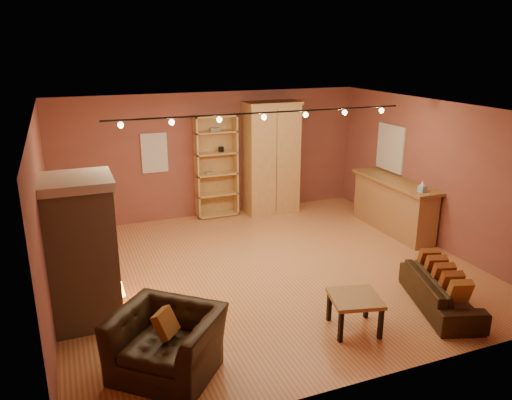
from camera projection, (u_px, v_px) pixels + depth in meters
name	position (u px, v px, depth m)	size (l,w,h in m)	color
floor	(268.00, 269.00, 8.81)	(7.00, 7.00, 0.00)	#AF6A3E
ceiling	(269.00, 109.00, 7.97)	(7.00, 7.00, 0.00)	brown
back_wall	(212.00, 155.00, 11.27)	(7.00, 0.02, 2.80)	brown
left_wall	(44.00, 219.00, 7.16)	(0.02, 6.50, 2.80)	brown
right_wall	(435.00, 174.00, 9.62)	(0.02, 6.50, 2.80)	brown
fireplace	(82.00, 251.00, 6.89)	(1.01, 0.98, 2.12)	tan
back_window	(154.00, 153.00, 10.75)	(0.56, 0.04, 0.86)	silver
bookcase	(215.00, 165.00, 11.24)	(0.95, 0.37, 2.32)	tan
armoire	(271.00, 158.00, 11.47)	(1.26, 0.72, 2.58)	tan
bar_counter	(393.00, 205.00, 10.47)	(0.62, 2.31, 1.10)	#AA7B4E
tissue_box	(422.00, 187.00, 9.48)	(0.13, 0.13, 0.21)	#82B3D1
right_window	(391.00, 148.00, 10.77)	(0.05, 0.90, 1.00)	silver
loveseat	(441.00, 285.00, 7.43)	(1.02, 1.80, 0.74)	black
armchair	(166.00, 333.00, 5.90)	(1.42, 1.38, 1.05)	black
coffee_table	(355.00, 301.00, 6.83)	(0.80, 0.80, 0.50)	olive
track_rail	(264.00, 115.00, 8.18)	(5.20, 0.09, 0.13)	black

